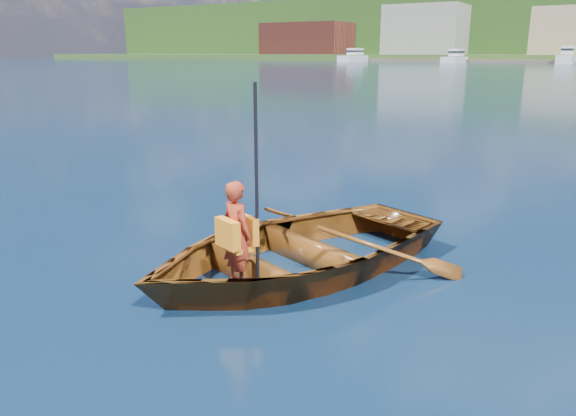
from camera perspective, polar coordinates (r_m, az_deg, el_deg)
The scene contains 3 objects.
ground at distance 7.30m, azimuth -1.83°, elevation -4.54°, with size 600.00×600.00×0.00m.
rowboat at distance 6.65m, azimuth 0.68°, elevation -4.13°, with size 4.13×4.80×0.84m.
child_paddler at distance 5.89m, azimuth -5.15°, elevation -2.57°, with size 0.49×0.43×2.13m.
Camera 1 is at (3.69, -5.78, 2.50)m, focal length 35.00 mm.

